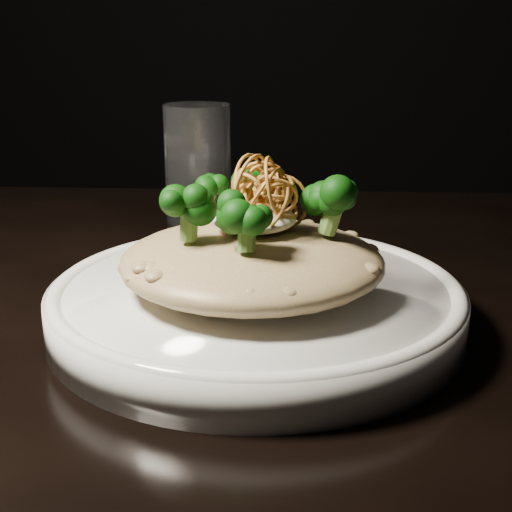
% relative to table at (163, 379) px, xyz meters
% --- Properties ---
extents(table, '(1.10, 0.80, 0.75)m').
position_rel_table_xyz_m(table, '(0.00, 0.00, 0.00)').
color(table, black).
rests_on(table, ground).
extents(plate, '(0.31, 0.31, 0.03)m').
position_rel_table_xyz_m(plate, '(0.09, -0.07, 0.10)').
color(plate, white).
rests_on(plate, table).
extents(risotto, '(0.19, 0.19, 0.04)m').
position_rel_table_xyz_m(risotto, '(0.08, -0.07, 0.14)').
color(risotto, brown).
rests_on(risotto, plate).
extents(broccoli, '(0.14, 0.14, 0.05)m').
position_rel_table_xyz_m(broccoli, '(0.09, -0.06, 0.18)').
color(broccoli, black).
rests_on(broccoli, risotto).
extents(cheese, '(0.06, 0.06, 0.02)m').
position_rel_table_xyz_m(cheese, '(0.09, -0.07, 0.17)').
color(cheese, white).
rests_on(cheese, risotto).
extents(shallots, '(0.06, 0.06, 0.04)m').
position_rel_table_xyz_m(shallots, '(0.09, -0.06, 0.19)').
color(shallots, brown).
rests_on(shallots, cheese).
extents(drinking_glass, '(0.08, 0.08, 0.13)m').
position_rel_table_xyz_m(drinking_glass, '(0.00, 0.24, 0.15)').
color(drinking_glass, white).
rests_on(drinking_glass, table).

